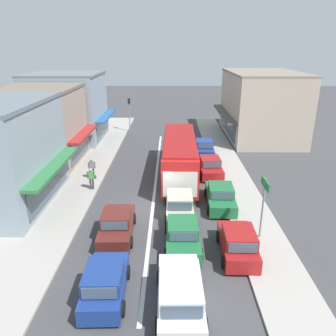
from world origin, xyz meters
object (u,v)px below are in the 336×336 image
Objects in this scene: parked_sedan_kerb_second at (220,196)px; directional_road_sign at (264,195)px; hatchback_adjacent_lane_trail at (180,205)px; parked_sedan_kerb_third at (210,167)px; city_bus at (179,154)px; sedan_behind_bus_near at (183,235)px; sedan_adjacent_lane_lead at (117,225)px; pedestrian_with_handbag_near at (91,177)px; parked_sedan_kerb_rear at (204,148)px; pedestrian_browsing_midblock at (92,168)px; wagon_queue_far_back at (180,292)px; traffic_light_downstreet at (129,109)px; hatchback_queue_gap_filler at (105,283)px; parked_hatchback_kerb_front at (238,243)px.

directional_road_sign is at bearing -67.87° from parked_sedan_kerb_second.
parked_sedan_kerb_third is (2.67, 7.08, -0.05)m from hatchback_adjacent_lane_trail.
sedan_behind_bus_near is at bearing -90.32° from city_bus.
pedestrian_with_handbag_near is at bearing 114.77° from sedan_adjacent_lane_lead.
pedestrian_with_handbag_near is (-9.00, -3.45, 0.40)m from parked_sedan_kerb_third.
city_bus is 6.38m from parked_sedan_kerb_rear.
parked_sedan_kerb_second is at bearing -89.29° from parked_sedan_kerb_third.
pedestrian_with_handbag_near is at bearing -78.31° from pedestrian_browsing_midblock.
pedestrian_with_handbag_near is (-6.47, -3.01, -0.81)m from city_bus.
wagon_queue_far_back is at bearing -58.00° from sedan_adjacent_lane_lead.
hatchback_adjacent_lane_trail is 21.85m from traffic_light_downstreet.
directional_road_sign reaches higher than pedestrian_with_handbag_near.
pedestrian_browsing_midblock is (-11.12, 8.33, -1.61)m from directional_road_sign.
parked_sedan_kerb_third is (6.24, 9.45, 0.00)m from sedan_adjacent_lane_lead.
hatchback_queue_gap_filler is 28.43m from traffic_light_downstreet.
hatchback_queue_gap_filler reaches higher than parked_sedan_kerb_third.
pedestrian_browsing_midblock reaches higher than parked_sedan_kerb_third.
hatchback_queue_gap_filler is 10.49m from parked_sedan_kerb_second.
sedan_behind_bus_near is 1.17× the size of directional_road_sign.
city_bus is 2.59× the size of sedan_behind_bus_near.
wagon_queue_far_back is at bearing -93.27° from sedan_behind_bus_near.
hatchback_adjacent_lane_trail is at bearing 88.72° from wagon_queue_far_back.
city_bus is 6.68× the size of pedestrian_with_handbag_near.
hatchback_adjacent_lane_trail is 12.64m from parked_sedan_kerb_rear.
hatchback_queue_gap_filler and parked_hatchback_kerb_front have the same top height.
sedan_adjacent_lane_lead is 2.61× the size of pedestrian_browsing_midblock.
parked_hatchback_kerb_front is 26.68m from traffic_light_downstreet.
traffic_light_downstreet is 25.70m from directional_road_sign.
parked_hatchback_kerb_front is 2.93m from directional_road_sign.
wagon_queue_far_back is at bearing -129.97° from parked_hatchback_kerb_front.
traffic_light_downstreet is 1.17× the size of directional_road_sign.
parked_sedan_kerb_third is at bearing 76.09° from sedan_behind_bus_near.
parked_sedan_kerb_third is (-0.17, 11.28, -0.05)m from parked_hatchback_kerb_front.
hatchback_adjacent_lane_trail reaches higher than parked_sedan_kerb_third.
hatchback_adjacent_lane_trail is at bearing 33.62° from sedan_adjacent_lane_lead.
parked_hatchback_kerb_front is at bearing -56.02° from hatchback_adjacent_lane_trail.
sedan_adjacent_lane_lead is at bearing -123.43° from parked_sedan_kerb_third.
parked_hatchback_kerb_front is at bearing -135.06° from directional_road_sign.
hatchback_queue_gap_filler is 11.28m from pedestrian_with_handbag_near.
traffic_light_downstreet reaches higher than pedestrian_browsing_midblock.
sedan_behind_bus_near is 0.99× the size of parked_sedan_kerb_second.
hatchback_adjacent_lane_trail is 1.03× the size of directional_road_sign.
pedestrian_browsing_midblock is (-6.75, 5.65, 0.36)m from hatchback_adjacent_lane_trail.
pedestrian_browsing_midblock is (-9.42, -1.42, 0.40)m from parked_sedan_kerb_third.
parked_sedan_kerb_rear is at bearing 90.17° from parked_sedan_kerb_second.
parked_sedan_kerb_second is at bearing 90.99° from parked_hatchback_kerb_front.
parked_hatchback_kerb_front is 13.76m from pedestrian_browsing_midblock.
hatchback_adjacent_lane_trail is at bearing -91.15° from city_bus.
parked_sedan_kerb_second is at bearing -67.07° from traffic_light_downstreet.
sedan_behind_bus_near is at bearing -88.68° from hatchback_adjacent_lane_trail.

